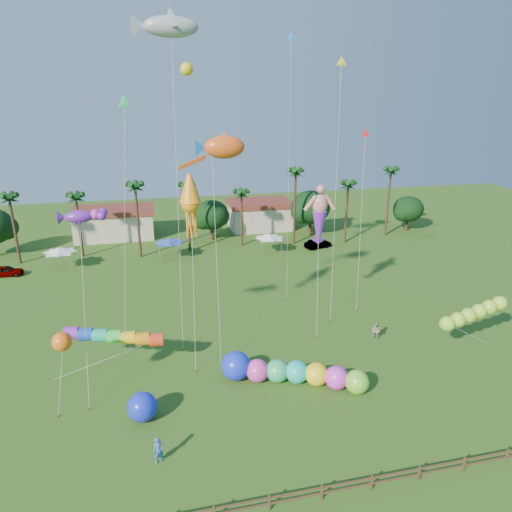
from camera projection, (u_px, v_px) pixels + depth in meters
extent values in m
plane|color=#285116|center=(290.00, 428.00, 30.86)|extent=(160.00, 160.00, 0.00)
cylinder|color=#3A2819|center=(15.00, 231.00, 60.66)|extent=(0.36, 0.36, 9.00)
cylinder|color=#3A2819|center=(80.00, 227.00, 63.39)|extent=(0.36, 0.36, 8.50)
cylinder|color=#3A2819|center=(138.00, 223.00, 63.02)|extent=(0.36, 0.36, 10.00)
cylinder|color=#3A2819|center=(188.00, 220.00, 65.53)|extent=(0.36, 0.36, 9.50)
cylinder|color=#3A2819|center=(242.00, 220.00, 68.41)|extent=(0.36, 0.36, 8.00)
cylinder|color=#3A2819|center=(295.00, 209.00, 68.72)|extent=(0.36, 0.36, 11.00)
cylinder|color=#3A2819|center=(346.00, 214.00, 69.84)|extent=(0.36, 0.36, 9.00)
cylinder|color=#3A2819|center=(388.00, 204.00, 73.16)|extent=(0.36, 0.36, 10.50)
sphere|color=#113814|center=(211.00, 215.00, 71.23)|extent=(5.46, 5.46, 5.46)
sphere|color=#113814|center=(311.00, 207.00, 73.54)|extent=(6.30, 6.30, 6.30)
sphere|color=#113814|center=(408.00, 209.00, 76.58)|extent=(5.04, 5.04, 5.04)
cube|color=beige|center=(115.00, 225.00, 73.27)|extent=(12.00, 7.00, 4.00)
cube|color=beige|center=(260.00, 217.00, 78.42)|extent=(10.00, 7.00, 4.00)
pyramid|color=white|center=(60.00, 250.00, 58.84)|extent=(3.00, 3.00, 0.60)
pyramid|color=blue|center=(169.00, 240.00, 62.77)|extent=(3.00, 3.00, 0.60)
pyramid|color=white|center=(269.00, 236.00, 64.85)|extent=(3.00, 3.00, 0.60)
cube|color=brown|center=(269.00, 503.00, 24.53)|extent=(0.12, 0.12, 1.00)
cube|color=brown|center=(322.00, 493.00, 25.17)|extent=(0.12, 0.12, 1.00)
cube|color=brown|center=(372.00, 483.00, 25.82)|extent=(0.12, 0.12, 1.00)
cube|color=brown|center=(419.00, 474.00, 26.46)|extent=(0.12, 0.12, 1.00)
cube|color=brown|center=(464.00, 465.00, 27.11)|extent=(0.12, 0.12, 1.00)
cube|color=brown|center=(507.00, 456.00, 27.75)|extent=(0.12, 0.12, 1.00)
cube|color=brown|center=(322.00, 488.00, 25.06)|extent=(36.00, 0.08, 0.10)
cube|color=brown|center=(322.00, 493.00, 25.19)|extent=(36.00, 0.08, 0.10)
imported|color=#4C4C54|center=(6.00, 271.00, 57.33)|extent=(3.96, 1.72, 1.33)
imported|color=#4C4C54|center=(318.00, 244.00, 68.18)|extent=(4.39, 2.58, 1.37)
imported|color=#3365B5|center=(159.00, 450.00, 27.66)|extent=(0.76, 0.62, 1.80)
imported|color=gray|center=(376.00, 331.00, 42.02)|extent=(0.95, 1.04, 1.72)
sphere|color=#E63CB2|center=(258.00, 371.00, 35.78)|extent=(1.84, 1.84, 1.84)
sphere|color=#2FCA6F|center=(277.00, 371.00, 35.76)|extent=(1.84, 1.84, 1.84)
sphere|color=#1CC4B9|center=(297.00, 372.00, 35.63)|extent=(1.84, 1.84, 1.84)
sphere|color=yellow|center=(317.00, 374.00, 35.33)|extent=(1.84, 1.84, 1.84)
sphere|color=#E837EB|center=(337.00, 378.00, 34.87)|extent=(1.84, 1.84, 1.84)
sphere|color=#7ADB30|center=(357.00, 382.00, 34.35)|extent=(1.84, 1.84, 1.84)
sphere|color=#1A2FF0|center=(236.00, 366.00, 35.99)|extent=(3.09, 3.09, 2.35)
sphere|color=#192CE8|center=(142.00, 407.00, 31.38)|extent=(2.07, 2.07, 2.07)
cylinder|color=#F13D1A|center=(132.00, 343.00, 35.95)|extent=(7.64, 2.88, 1.03)
cylinder|color=silver|center=(104.00, 360.00, 36.24)|extent=(8.35, 0.68, 2.94)
cylinder|color=brown|center=(51.00, 380.00, 36.09)|extent=(0.08, 0.08, 0.16)
ellipsoid|color=#9FE633|center=(447.00, 324.00, 38.26)|extent=(6.94, 2.17, 1.49)
cylinder|color=silver|center=(470.00, 335.00, 39.72)|extent=(5.63, 0.75, 3.27)
cylinder|color=brown|center=(492.00, 345.00, 41.16)|extent=(0.08, 0.08, 0.16)
sphere|color=orange|center=(62.00, 342.00, 31.37)|extent=(1.50, 1.50, 1.36)
cylinder|color=silver|center=(60.00, 380.00, 31.66)|extent=(0.82, 1.08, 5.30)
cylinder|color=brown|center=(58.00, 416.00, 31.93)|extent=(0.08, 0.08, 0.16)
cylinder|color=silver|center=(318.00, 278.00, 43.02)|extent=(1.49, 4.50, 10.27)
cylinder|color=brown|center=(317.00, 338.00, 42.45)|extent=(0.08, 0.08, 0.16)
ellipsoid|color=#E75519|center=(225.00, 147.00, 37.76)|extent=(5.35, 3.15, 2.12)
cylinder|color=silver|center=(223.00, 257.00, 37.83)|extent=(1.63, 5.62, 17.36)
cylinder|color=brown|center=(221.00, 366.00, 37.87)|extent=(0.08, 0.08, 0.16)
ellipsoid|color=#959CA2|center=(171.00, 27.00, 37.80)|extent=(6.42, 3.28, 2.19)
cylinder|color=silver|center=(177.00, 194.00, 39.09)|extent=(0.89, 6.47, 26.82)
cylinder|color=brown|center=(183.00, 350.00, 40.35)|extent=(0.08, 0.08, 0.16)
cone|color=orange|center=(190.00, 203.00, 36.71)|extent=(1.86, 1.86, 4.97)
cylinder|color=silver|center=(193.00, 288.00, 36.96)|extent=(0.58, 4.00, 13.17)
cylinder|color=brown|center=(196.00, 371.00, 37.18)|extent=(0.08, 0.08, 0.16)
ellipsoid|color=#6823AF|center=(79.00, 217.00, 32.49)|extent=(3.45, 1.99, 1.32)
cylinder|color=silver|center=(84.00, 314.00, 32.57)|extent=(0.35, 4.41, 13.18)
cylinder|color=brown|center=(89.00, 409.00, 32.63)|extent=(0.08, 0.08, 0.16)
cone|color=red|center=(365.00, 134.00, 46.24)|extent=(1.08, 0.39, 1.06)
cylinder|color=silver|center=(361.00, 224.00, 47.02)|extent=(1.60, 4.23, 17.79)
cylinder|color=brown|center=(356.00, 311.00, 47.78)|extent=(0.08, 0.08, 0.16)
cone|color=yellow|center=(342.00, 62.00, 42.04)|extent=(1.11, 0.45, 1.08)
cylinder|color=silver|center=(336.00, 198.00, 43.79)|extent=(1.57, 4.44, 24.35)
cylinder|color=brown|center=(330.00, 322.00, 45.51)|extent=(0.08, 0.08, 0.16)
cone|color=#32D573|center=(124.00, 103.00, 35.82)|extent=(1.33, 0.39, 1.31)
cylinder|color=silver|center=(125.00, 236.00, 37.64)|extent=(1.76, 3.03, 20.86)
cylinder|color=brown|center=(125.00, 356.00, 39.42)|extent=(0.08, 0.08, 0.16)
cone|color=#1B72FA|center=(291.00, 38.00, 45.83)|extent=(1.11, 0.55, 1.09)
cylinder|color=silver|center=(289.00, 175.00, 48.20)|extent=(1.14, 4.11, 26.99)
cylinder|color=brown|center=(287.00, 300.00, 50.55)|extent=(0.08, 0.08, 0.16)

